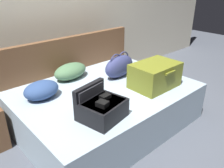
# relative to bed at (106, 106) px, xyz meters

# --- Properties ---
(ground_plane) EXTENTS (12.00, 12.00, 0.00)m
(ground_plane) POSITION_rel_bed_xyz_m (0.00, -0.40, -0.24)
(ground_plane) COLOR #4C515B
(back_wall) EXTENTS (8.00, 0.10, 2.60)m
(back_wall) POSITION_rel_bed_xyz_m (0.00, 1.25, 1.06)
(back_wall) COLOR beige
(back_wall) RESTS_ON ground
(bed) EXTENTS (2.07, 1.51, 0.48)m
(bed) POSITION_rel_bed_xyz_m (0.00, 0.00, 0.00)
(bed) COLOR #99ADBC
(bed) RESTS_ON ground
(headboard) EXTENTS (2.11, 0.08, 0.97)m
(headboard) POSITION_rel_bed_xyz_m (0.00, 0.80, 0.24)
(headboard) COLOR brown
(headboard) RESTS_ON ground
(hard_case_large) EXTENTS (0.57, 0.43, 0.30)m
(hard_case_large) POSITION_rel_bed_xyz_m (0.48, -0.35, 0.39)
(hard_case_large) COLOR olive
(hard_case_large) RESTS_ON bed
(hard_case_medium) EXTENTS (0.45, 0.43, 0.31)m
(hard_case_medium) POSITION_rel_bed_xyz_m (-0.44, -0.46, 0.35)
(hard_case_medium) COLOR black
(hard_case_medium) RESTS_ON bed
(duffel_bag) EXTENTS (0.51, 0.25, 0.33)m
(duffel_bag) POSITION_rel_bed_xyz_m (0.38, 0.16, 0.39)
(duffel_bag) COLOR navy
(duffel_bag) RESTS_ON bed
(pillow_near_headboard) EXTENTS (0.43, 0.35, 0.19)m
(pillow_near_headboard) POSITION_rel_bed_xyz_m (-0.68, 0.30, 0.34)
(pillow_near_headboard) COLOR navy
(pillow_near_headboard) RESTS_ON bed
(pillow_center_head) EXTENTS (0.53, 0.38, 0.20)m
(pillow_center_head) POSITION_rel_bed_xyz_m (-0.14, 0.55, 0.34)
(pillow_center_head) COLOR #4C724C
(pillow_center_head) RESTS_ON bed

